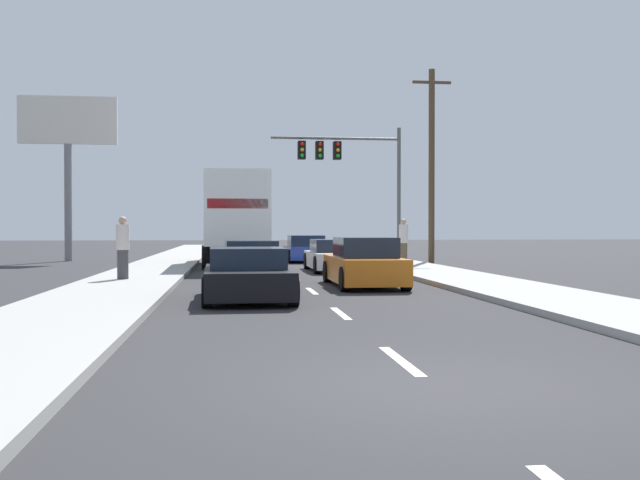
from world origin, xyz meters
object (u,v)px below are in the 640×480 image
Objects in this scene: box_truck at (235,215)px; car_orange at (364,264)px; car_black at (247,276)px; pedestrian_near_corner at (403,241)px; car_white at (335,256)px; pedestrian_mid_block at (123,248)px; car_blue at (306,250)px; utility_pole_mid at (432,163)px; roadside_billboard at (68,141)px; car_gray at (250,261)px; traffic_signal_mast at (341,160)px.

car_orange is (3.52, -10.93, -1.55)m from box_truck.
car_black is 14.71m from pedestrian_near_corner.
car_orange is at bearing -91.69° from car_white.
car_black is 6.36m from pedestrian_mid_block.
car_blue is 15.06m from pedestrian_mid_block.
utility_pole_mid is 17.03m from pedestrian_mid_block.
roadside_billboard is (-17.14, 4.32, 1.31)m from utility_pole_mid.
pedestrian_near_corner reaches higher than car_gray.
car_orange reaches higher than car_gray.
utility_pole_mid is at bearing 61.99° from car_black.
car_blue is 0.61× the size of traffic_signal_mast.
car_blue is (2.95, 11.96, 0.02)m from car_gray.
utility_pole_mid reaches higher than roadside_billboard.
traffic_signal_mast is 3.87× the size of pedestrian_mid_block.
box_truck is 2.04× the size of car_blue.
pedestrian_mid_block is (-8.95, -17.05, -4.23)m from traffic_signal_mast.
traffic_signal_mast is (5.69, 7.94, 3.11)m from box_truck.
traffic_signal_mast reaches higher than car_blue.
traffic_signal_mast is (2.17, 18.86, 4.66)m from car_orange.
roadside_billboard is (-11.63, 17.37, 5.29)m from car_orange.
car_white is at bearing -40.12° from roadside_billboard.
pedestrian_mid_block is (4.85, -15.57, -4.86)m from roadside_billboard.
car_blue reaches higher than car_black.
roadside_billboard is at bearing 165.84° from utility_pole_mid.
roadside_billboard is (-8.11, 6.45, 3.74)m from box_truck.
car_black is at bearing -56.67° from pedestrian_mid_block.
box_truck is 1.25× the size of traffic_signal_mast.
box_truck is at bearing -127.97° from car_blue.
car_white is 3.90m from pedestrian_near_corner.
roadside_billboard reaches higher than car_black.
car_gray is at bearing 87.98° from car_black.
car_black is 0.61× the size of traffic_signal_mast.
traffic_signal_mast reaches higher than box_truck.
pedestrian_mid_block is at bearing -109.66° from box_truck.
traffic_signal_mast is at bearing 62.31° from pedestrian_mid_block.
car_orange is at bearing -72.14° from box_truck.
car_blue is at bearing 92.33° from car_white.
utility_pole_mid reaches higher than traffic_signal_mast.
traffic_signal_mast reaches higher than car_orange.
car_black is 11.43m from car_white.
box_truck reaches higher than car_orange.
traffic_signal_mast is (2.28, 3.56, 4.69)m from car_blue.
car_black is at bearing -68.22° from roadside_billboard.
traffic_signal_mast is 19.72m from pedestrian_mid_block.
roadside_billboard is at bearing -173.85° from traffic_signal_mast.
car_blue is (3.42, 4.38, -1.57)m from box_truck.
car_black is at bearing -107.89° from car_white.
traffic_signal_mast reaches higher than car_gray.
pedestrian_mid_block is (-6.78, 1.81, 0.43)m from car_orange.
utility_pole_mid reaches higher than car_white.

